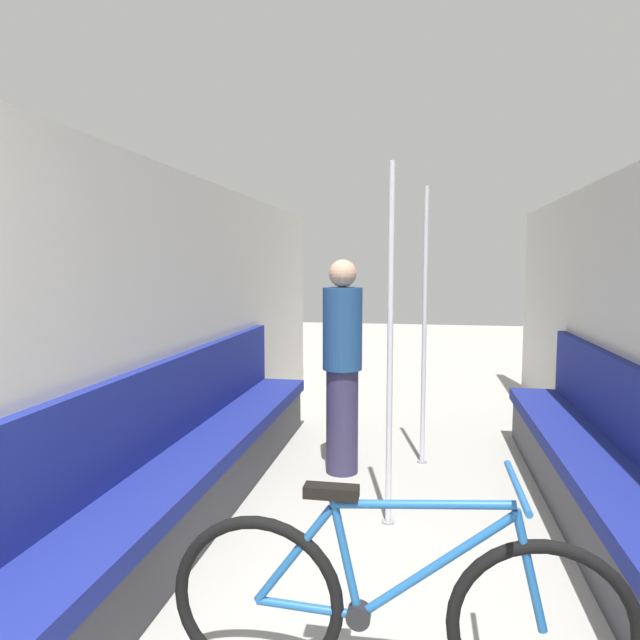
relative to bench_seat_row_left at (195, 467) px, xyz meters
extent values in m
cube|color=beige|center=(-0.25, -0.10, 0.79)|extent=(0.10, 8.75, 2.23)
cube|color=#3D3D42|center=(0.03, 0.00, -0.14)|extent=(0.40, 4.19, 0.37)
cube|color=navy|center=(0.03, 0.00, 0.10)|extent=(0.47, 4.19, 0.10)
cube|color=navy|center=(-0.17, 0.00, 0.42)|extent=(0.07, 4.19, 0.54)
cube|color=#3D3D42|center=(2.45, 0.00, -0.14)|extent=(0.40, 4.19, 0.37)
cube|color=navy|center=(2.45, 0.00, 0.10)|extent=(0.47, 4.19, 0.10)
torus|color=black|center=(0.81, -1.34, 0.01)|extent=(0.66, 0.05, 0.66)
torus|color=black|center=(1.84, -1.34, 0.01)|extent=(0.66, 0.05, 0.66)
cylinder|color=#1E5693|center=(1.00, -1.34, 0.00)|extent=(0.39, 0.03, 0.05)
cylinder|color=#1E5693|center=(0.95, -1.34, 0.20)|extent=(0.31, 0.03, 0.40)
cylinder|color=#1E5693|center=(1.14, -1.34, 0.23)|extent=(0.13, 0.03, 0.47)
cylinder|color=#1E5693|center=(1.46, -1.34, 0.21)|extent=(0.56, 0.03, 0.45)
cylinder|color=#1E5693|center=(1.41, -1.34, 0.43)|extent=(0.65, 0.03, 0.08)
cylinder|color=#1E5693|center=(1.79, -1.34, 0.23)|extent=(0.13, 0.03, 0.44)
cylinder|color=black|center=(1.19, -1.34, -0.01)|extent=(0.09, 0.06, 0.09)
cube|color=black|center=(1.09, -1.34, 0.46)|extent=(0.20, 0.07, 0.04)
cylinder|color=#1E5693|center=(1.73, -1.34, 0.52)|extent=(0.02, 0.46, 0.02)
cylinder|color=gray|center=(1.42, 1.26, -0.32)|extent=(0.08, 0.08, 0.01)
cylinder|color=silver|center=(1.42, 1.26, 0.78)|extent=(0.04, 0.04, 2.21)
cylinder|color=gray|center=(1.22, 0.11, -0.32)|extent=(0.08, 0.08, 0.01)
cylinder|color=silver|center=(1.22, 0.11, 0.78)|extent=(0.04, 0.04, 2.21)
cylinder|color=#332D4C|center=(0.81, 0.93, 0.08)|extent=(0.25, 0.25, 0.81)
cylinder|color=navy|center=(0.81, 0.93, 0.80)|extent=(0.30, 0.30, 0.62)
sphere|color=tan|center=(0.81, 0.93, 1.21)|extent=(0.21, 0.21, 0.21)
camera|label=1|loc=(1.41, -3.31, 1.28)|focal=32.00mm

